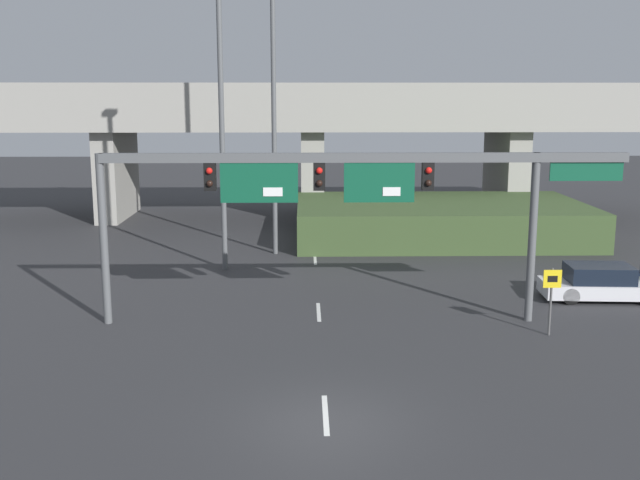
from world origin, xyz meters
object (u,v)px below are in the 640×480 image
at_px(speed_limit_sign, 551,292).
at_px(highway_light_pole_near, 221,106).
at_px(highway_light_pole_far, 273,63).
at_px(parked_sedan_near_right, 602,283).
at_px(signal_gantry, 349,184).

bearing_deg(speed_limit_sign, highway_light_pole_near, 139.96).
bearing_deg(highway_light_pole_far, highway_light_pole_near, -123.24).
distance_m(highway_light_pole_far, parked_sedan_near_right, 18.02).
xyz_separation_m(highway_light_pole_near, highway_light_pole_far, (2.18, 3.33, 1.99)).
bearing_deg(parked_sedan_near_right, highway_light_pole_near, 163.93).
height_order(signal_gantry, highway_light_pole_near, highway_light_pole_near).
height_order(signal_gantry, highway_light_pole_far, highway_light_pole_far).
distance_m(signal_gantry, speed_limit_sign, 7.61).
xyz_separation_m(highway_light_pole_near, parked_sedan_near_right, (15.23, -5.50, -6.74)).
distance_m(signal_gantry, parked_sedan_near_right, 11.26).
relative_size(speed_limit_sign, highway_light_pole_far, 0.13).
bearing_deg(speed_limit_sign, signal_gantry, 165.96).
height_order(speed_limit_sign, highway_light_pole_far, highway_light_pole_far).
distance_m(speed_limit_sign, highway_light_pole_far, 18.13).
relative_size(highway_light_pole_near, parked_sedan_near_right, 2.92).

